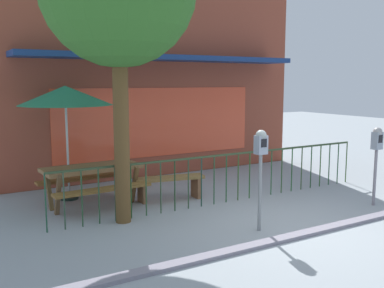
% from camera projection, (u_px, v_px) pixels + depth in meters
% --- Properties ---
extents(ground, '(40.00, 40.00, 0.00)m').
position_uv_depth(ground, '(286.00, 227.00, 7.17)').
color(ground, '#949DA2').
extents(pub_storefront, '(8.17, 1.42, 4.94)m').
position_uv_depth(pub_storefront, '(155.00, 77.00, 10.95)').
color(pub_storefront, '#59321E').
rests_on(pub_storefront, ground).
extents(patio_fence_front, '(6.88, 0.04, 0.97)m').
position_uv_depth(patio_fence_front, '(226.00, 169.00, 8.53)').
color(patio_fence_front, '#2C3F25').
rests_on(patio_fence_front, ground).
extents(picnic_table_left, '(1.87, 1.46, 0.79)m').
position_uv_depth(picnic_table_left, '(92.00, 175.00, 8.28)').
color(picnic_table_left, brown).
rests_on(picnic_table_left, ground).
extents(patio_umbrella, '(1.83, 1.83, 2.28)m').
position_uv_depth(patio_umbrella, '(65.00, 96.00, 8.57)').
color(patio_umbrella, black).
rests_on(patio_umbrella, ground).
extents(patio_bench, '(1.44, 0.59, 0.48)m').
position_uv_depth(patio_bench, '(170.00, 183.00, 8.74)').
color(patio_bench, olive).
rests_on(patio_bench, ground).
extents(parking_meter_near, '(0.18, 0.17, 1.50)m').
position_uv_depth(parking_meter_near, '(377.00, 146.00, 8.26)').
color(parking_meter_near, gray).
rests_on(parking_meter_near, ground).
extents(parking_meter_far, '(0.18, 0.17, 1.61)m').
position_uv_depth(parking_meter_far, '(261.00, 153.00, 6.83)').
color(parking_meter_far, gray).
rests_on(parking_meter_far, ground).
extents(curb_edge, '(11.43, 0.20, 0.11)m').
position_uv_depth(curb_edge, '(306.00, 235.00, 6.79)').
color(curb_edge, gray).
rests_on(curb_edge, ground).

